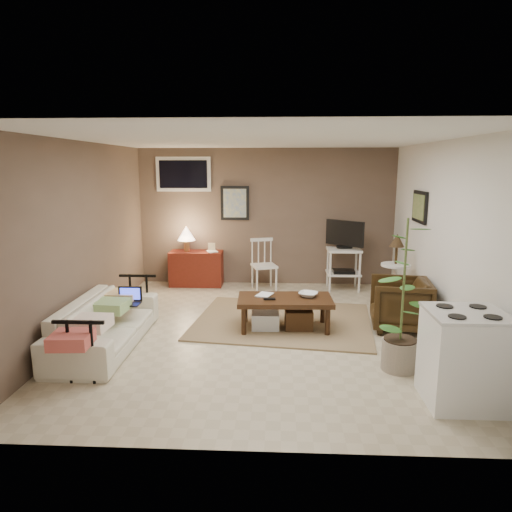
# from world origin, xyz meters

# --- Properties ---
(floor) EXTENTS (5.00, 5.00, 0.00)m
(floor) POSITION_xyz_m (0.00, 0.00, 0.00)
(floor) COLOR #C1B293
(floor) RESTS_ON ground
(art_back) EXTENTS (0.50, 0.03, 0.60)m
(art_back) POSITION_xyz_m (-0.55, 2.48, 1.45)
(art_back) COLOR black
(art_right) EXTENTS (0.03, 0.60, 0.45)m
(art_right) POSITION_xyz_m (2.23, 1.05, 1.52)
(art_right) COLOR black
(window) EXTENTS (0.96, 0.03, 0.60)m
(window) POSITION_xyz_m (-1.45, 2.48, 1.95)
(window) COLOR silver
(rug) EXTENTS (2.56, 2.15, 0.02)m
(rug) POSITION_xyz_m (0.29, 0.40, 0.01)
(rug) COLOR #8D7452
(rug) RESTS_ON floor
(coffee_table) EXTENTS (1.22, 0.66, 0.46)m
(coffee_table) POSITION_xyz_m (0.30, 0.10, 0.25)
(coffee_table) COLOR #341F0E
(coffee_table) RESTS_ON floor
(sofa) EXTENTS (0.56, 1.92, 0.75)m
(sofa) POSITION_xyz_m (-1.80, -0.55, 0.38)
(sofa) COLOR white
(sofa) RESTS_ON floor
(sofa_pillows) EXTENTS (0.37, 1.82, 0.13)m
(sofa_pillows) POSITION_xyz_m (-1.75, -0.77, 0.46)
(sofa_pillows) COLOR #F3DBC9
(sofa_pillows) RESTS_ON sofa
(sofa_end_rails) EXTENTS (0.52, 1.92, 0.65)m
(sofa_end_rails) POSITION_xyz_m (-1.69, -0.55, 0.32)
(sofa_end_rails) COLOR black
(sofa_end_rails) RESTS_ON floor
(laptop) EXTENTS (0.29, 0.21, 0.20)m
(laptop) POSITION_xyz_m (-1.62, -0.22, 0.49)
(laptop) COLOR black
(laptop) RESTS_ON sofa
(red_console) EXTENTS (0.92, 0.41, 1.06)m
(red_console) POSITION_xyz_m (-1.24, 2.28, 0.37)
(red_console) COLOR maroon
(red_console) RESTS_ON floor
(spindle_chair) EXTENTS (0.49, 0.49, 0.87)m
(spindle_chair) POSITION_xyz_m (-0.02, 2.09, 0.41)
(spindle_chair) COLOR silver
(spindle_chair) RESTS_ON floor
(tv_stand) EXTENTS (0.58, 0.50, 1.19)m
(tv_stand) POSITION_xyz_m (1.34, 2.12, 0.63)
(tv_stand) COLOR silver
(tv_stand) RESTS_ON floor
(side_table) EXTENTS (0.42, 0.42, 1.13)m
(side_table) POSITION_xyz_m (1.94, 1.07, 0.70)
(side_table) COLOR silver
(side_table) RESTS_ON floor
(armchair) EXTENTS (0.76, 0.80, 0.74)m
(armchair) POSITION_xyz_m (1.80, 0.20, 0.37)
(armchair) COLOR black
(armchair) RESTS_ON floor
(potted_plant) EXTENTS (0.40, 0.40, 1.62)m
(potted_plant) POSITION_xyz_m (1.49, -1.03, 0.86)
(potted_plant) COLOR gray
(potted_plant) RESTS_ON floor
(stove) EXTENTS (0.66, 0.61, 0.86)m
(stove) POSITION_xyz_m (1.86, -1.69, 0.43)
(stove) COLOR white
(stove) RESTS_ON floor
(bowl) EXTENTS (0.24, 0.14, 0.24)m
(bowl) POSITION_xyz_m (0.61, 0.16, 0.55)
(bowl) COLOR #341F0E
(bowl) RESTS_ON coffee_table
(book_table) EXTENTS (0.17, 0.08, 0.24)m
(book_table) POSITION_xyz_m (-0.04, 0.21, 0.55)
(book_table) COLOR #341F0E
(book_table) RESTS_ON coffee_table
(book_console) EXTENTS (0.16, 0.09, 0.22)m
(book_console) POSITION_xyz_m (-1.01, 2.20, 0.73)
(book_console) COLOR #341F0E
(book_console) RESTS_ON red_console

